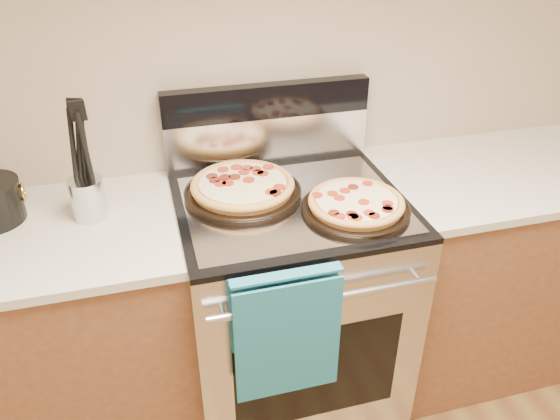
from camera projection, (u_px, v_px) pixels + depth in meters
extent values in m
plane|color=tan|center=(264.00, 44.00, 1.89)|extent=(4.00, 0.00, 4.00)
cube|color=#B7B7BC|center=(289.00, 307.00, 2.07)|extent=(0.76, 0.68, 0.90)
cube|color=black|center=(318.00, 373.00, 1.79)|extent=(0.56, 0.01, 0.40)
cube|color=black|center=(291.00, 203.00, 1.83)|extent=(0.76, 0.68, 0.02)
cube|color=silver|center=(268.00, 139.00, 2.03)|extent=(0.76, 0.06, 0.18)
cube|color=black|center=(267.00, 101.00, 1.96)|extent=(0.76, 0.06, 0.12)
cylinder|color=silver|center=(326.00, 299.00, 1.58)|extent=(0.70, 0.03, 0.03)
cube|color=gray|center=(293.00, 204.00, 1.80)|extent=(0.70, 0.55, 0.01)
cube|color=brown|center=(44.00, 349.00, 1.90)|extent=(1.00, 0.62, 0.88)
cube|color=beige|center=(11.00, 241.00, 1.66)|extent=(1.02, 0.64, 0.03)
cube|color=brown|center=(488.00, 268.00, 2.30)|extent=(1.00, 0.62, 0.88)
cube|color=beige|center=(512.00, 171.00, 2.06)|extent=(1.02, 0.64, 0.03)
cylinder|color=silver|center=(88.00, 198.00, 1.72)|extent=(0.14, 0.14, 0.13)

